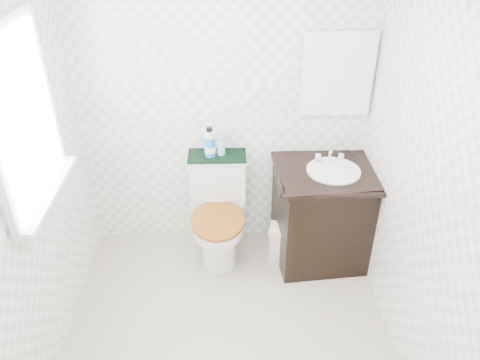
{
  "coord_description": "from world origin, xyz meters",
  "views": [
    {
      "loc": [
        0.03,
        -2.05,
        2.58
      ],
      "look_at": [
        0.1,
        0.75,
        0.83
      ],
      "focal_mm": 35.0,
      "sensor_mm": 36.0,
      "label": 1
    }
  ],
  "objects_px": {
    "vanity": "(324,212)",
    "cup": "(221,149)",
    "toilet": "(218,216)",
    "mouthwash_bottle": "(210,143)",
    "trash_bin": "(283,244)"
  },
  "relations": [
    {
      "from": "cup",
      "to": "vanity",
      "type": "bearing_deg",
      "value": -14.25
    },
    {
      "from": "vanity",
      "to": "cup",
      "type": "distance_m",
      "value": 0.94
    },
    {
      "from": "toilet",
      "to": "vanity",
      "type": "relative_size",
      "value": 0.91
    },
    {
      "from": "mouthwash_bottle",
      "to": "cup",
      "type": "xyz_separation_m",
      "value": [
        0.08,
        0.02,
        -0.06
      ]
    },
    {
      "from": "vanity",
      "to": "trash_bin",
      "type": "distance_m",
      "value": 0.42
    },
    {
      "from": "mouthwash_bottle",
      "to": "cup",
      "type": "distance_m",
      "value": 0.11
    },
    {
      "from": "toilet",
      "to": "mouthwash_bottle",
      "type": "bearing_deg",
      "value": 113.29
    },
    {
      "from": "trash_bin",
      "to": "cup",
      "type": "bearing_deg",
      "value": 151.91
    },
    {
      "from": "trash_bin",
      "to": "vanity",
      "type": "bearing_deg",
      "value": 9.7
    },
    {
      "from": "toilet",
      "to": "trash_bin",
      "type": "bearing_deg",
      "value": -12.83
    },
    {
      "from": "mouthwash_bottle",
      "to": "cup",
      "type": "height_order",
      "value": "mouthwash_bottle"
    },
    {
      "from": "vanity",
      "to": "cup",
      "type": "height_order",
      "value": "cup"
    },
    {
      "from": "vanity",
      "to": "toilet",
      "type": "bearing_deg",
      "value": 175.69
    },
    {
      "from": "trash_bin",
      "to": "mouthwash_bottle",
      "type": "bearing_deg",
      "value": 157.48
    },
    {
      "from": "mouthwash_bottle",
      "to": "vanity",
      "type": "bearing_deg",
      "value": -11.51
    }
  ]
}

